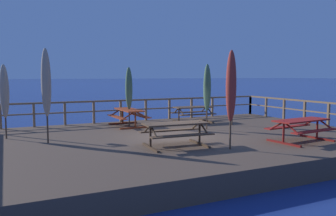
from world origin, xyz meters
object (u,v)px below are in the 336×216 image
(picnic_table_mid_left, at_px, (301,125))
(patio_umbrella_tall_back_left, at_px, (233,89))
(patio_umbrella_tall_mid_right, at_px, (4,92))
(patio_umbrella_tall_back_right, at_px, (46,83))
(picnic_table_front_right, at_px, (129,114))
(patio_umbrella_tall_front, at_px, (207,88))
(patio_umbrella_short_front, at_px, (231,87))
(picnic_table_front_left, at_px, (176,129))
(patio_umbrella_short_back, at_px, (129,89))
(picnic_table_back_left, at_px, (193,111))

(picnic_table_mid_left, height_order, patio_umbrella_tall_back_left, patio_umbrella_tall_back_left)
(patio_umbrella_tall_mid_right, bearing_deg, patio_umbrella_tall_back_right, -49.52)
(patio_umbrella_tall_back_right, relative_size, patio_umbrella_tall_mid_right, 1.19)
(picnic_table_front_right, xyz_separation_m, patio_umbrella_tall_mid_right, (-5.02, -1.09, 1.14))
(picnic_table_front_right, xyz_separation_m, patio_umbrella_tall_back_left, (4.37, -1.80, 1.12))
(patio_umbrella_tall_front, distance_m, patio_umbrella_short_front, 3.91)
(picnic_table_front_left, bearing_deg, picnic_table_front_right, 88.94)
(patio_umbrella_short_back, xyz_separation_m, patio_umbrella_tall_back_right, (-3.78, -2.59, 0.34))
(picnic_table_mid_left, distance_m, patio_umbrella_tall_back_right, 8.80)
(picnic_table_back_left, height_order, picnic_table_front_left, same)
(patio_umbrella_tall_mid_right, bearing_deg, patio_umbrella_tall_back_left, -4.31)
(patio_umbrella_tall_back_left, bearing_deg, patio_umbrella_tall_front, -162.02)
(picnic_table_back_left, xyz_separation_m, patio_umbrella_tall_back_left, (1.14, -1.63, 1.13))
(patio_umbrella_tall_front, bearing_deg, picnic_table_back_left, 75.46)
(patio_umbrella_tall_mid_right, height_order, patio_umbrella_tall_back_left, patio_umbrella_tall_mid_right)
(patio_umbrella_tall_back_right, relative_size, patio_umbrella_short_front, 1.04)
(picnic_table_back_left, bearing_deg, patio_umbrella_short_front, -108.84)
(patio_umbrella_tall_back_right, bearing_deg, picnic_table_back_left, 18.99)
(picnic_table_front_left, relative_size, patio_umbrella_short_front, 0.71)
(patio_umbrella_tall_mid_right, bearing_deg, picnic_table_back_left, 6.35)
(picnic_table_front_left, height_order, patio_umbrella_short_back, patio_umbrella_short_back)
(picnic_table_front_right, xyz_separation_m, patio_umbrella_short_back, (0.03, 0.01, 1.13))
(picnic_table_front_right, bearing_deg, picnic_table_back_left, -3.04)
(patio_umbrella_tall_back_right, bearing_deg, patio_umbrella_tall_front, 2.00)
(patio_umbrella_tall_back_left, bearing_deg, patio_umbrella_tall_mid_right, 175.69)
(picnic_table_back_left, distance_m, picnic_table_front_left, 5.78)
(picnic_table_front_right, bearing_deg, picnic_table_front_left, -91.06)
(picnic_table_back_left, bearing_deg, picnic_table_mid_left, -80.58)
(picnic_table_mid_left, height_order, patio_umbrella_tall_front, patio_umbrella_tall_front)
(picnic_table_mid_left, height_order, patio_umbrella_tall_back_right, patio_umbrella_tall_back_right)
(patio_umbrella_tall_front, relative_size, patio_umbrella_tall_back_left, 1.04)
(picnic_table_front_left, distance_m, patio_umbrella_short_back, 5.04)
(picnic_table_front_right, distance_m, patio_umbrella_tall_back_left, 4.86)
(picnic_table_front_right, distance_m, picnic_table_back_left, 3.24)
(picnic_table_front_left, xyz_separation_m, patio_umbrella_tall_back_right, (-3.66, 2.32, 1.46))
(patio_umbrella_short_back, bearing_deg, picnic_table_back_left, -3.29)
(patio_umbrella_short_back, bearing_deg, picnic_table_front_left, -91.37)
(picnic_table_mid_left, height_order, patio_umbrella_short_back, patio_umbrella_short_back)
(picnic_table_front_right, xyz_separation_m, picnic_table_front_left, (-0.09, -4.90, 0.00))
(picnic_table_mid_left, xyz_separation_m, patio_umbrella_tall_back_right, (-7.96, 3.45, 1.46))
(picnic_table_front_left, bearing_deg, picnic_table_mid_left, -14.70)
(picnic_table_mid_left, bearing_deg, patio_umbrella_short_front, 179.46)
(picnic_table_front_left, relative_size, patio_umbrella_tall_mid_right, 0.81)
(picnic_table_front_right, bearing_deg, patio_umbrella_tall_mid_right, -167.76)
(picnic_table_front_right, relative_size, picnic_table_front_left, 0.94)
(patio_umbrella_short_back, xyz_separation_m, patio_umbrella_tall_back_left, (4.35, -1.81, -0.01))
(patio_umbrella_tall_back_right, bearing_deg, patio_umbrella_short_back, 34.40)
(picnic_table_back_left, bearing_deg, picnic_table_front_left, -125.14)
(picnic_table_front_left, height_order, patio_umbrella_tall_back_left, patio_umbrella_tall_back_left)
(patio_umbrella_tall_front, relative_size, patio_umbrella_short_back, 1.04)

